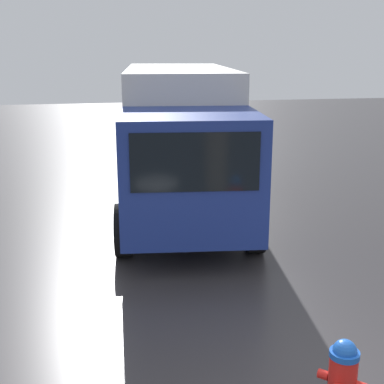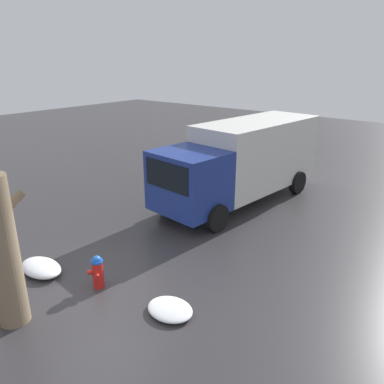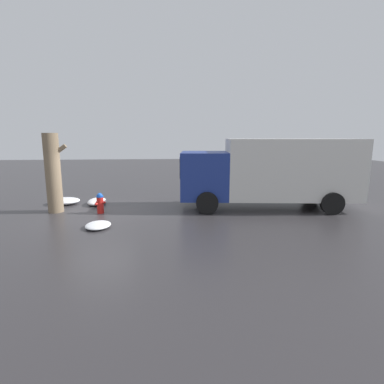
{
  "view_description": "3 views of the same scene",
  "coord_description": "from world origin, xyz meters",
  "px_view_note": "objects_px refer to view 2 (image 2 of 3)",
  "views": [
    {
      "loc": [
        -4.03,
        2.18,
        3.44
      ],
      "look_at": [
        3.66,
        0.76,
        1.3
      ],
      "focal_mm": 50.0,
      "sensor_mm": 36.0,
      "label": 1
    },
    {
      "loc": [
        -4.66,
        -6.56,
        5.24
      ],
      "look_at": [
        3.8,
        0.14,
        1.33
      ],
      "focal_mm": 35.0,
      "sensor_mm": 36.0,
      "label": 2
    },
    {
      "loc": [
        2.7,
        -12.09,
        3.06
      ],
      "look_at": [
        3.71,
        -0.22,
        0.86
      ],
      "focal_mm": 28.0,
      "sensor_mm": 36.0,
      "label": 3
    }
  ],
  "objects_px": {
    "delivery_truck": "(244,159)",
    "pedestrian": "(193,194)",
    "fire_hydrant": "(98,271)",
    "tree_trunk": "(3,252)"
  },
  "relations": [
    {
      "from": "fire_hydrant",
      "to": "delivery_truck",
      "type": "distance_m",
      "value": 7.31
    },
    {
      "from": "fire_hydrant",
      "to": "tree_trunk",
      "type": "height_order",
      "value": "tree_trunk"
    },
    {
      "from": "fire_hydrant",
      "to": "delivery_truck",
      "type": "relative_size",
      "value": 0.11
    },
    {
      "from": "delivery_truck",
      "to": "pedestrian",
      "type": "bearing_deg",
      "value": 88.16
    },
    {
      "from": "delivery_truck",
      "to": "pedestrian",
      "type": "relative_size",
      "value": 4.61
    },
    {
      "from": "tree_trunk",
      "to": "delivery_truck",
      "type": "relative_size",
      "value": 0.42
    },
    {
      "from": "fire_hydrant",
      "to": "tree_trunk",
      "type": "relative_size",
      "value": 0.26
    },
    {
      "from": "tree_trunk",
      "to": "delivery_truck",
      "type": "bearing_deg",
      "value": -0.15
    },
    {
      "from": "fire_hydrant",
      "to": "delivery_truck",
      "type": "bearing_deg",
      "value": -134.52
    },
    {
      "from": "tree_trunk",
      "to": "pedestrian",
      "type": "distance_m",
      "value": 6.49
    }
  ]
}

